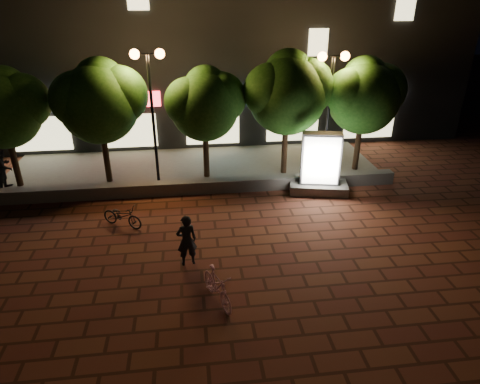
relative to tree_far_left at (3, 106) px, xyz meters
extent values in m
plane|color=#562A1B|center=(6.95, -5.46, -3.29)|extent=(80.00, 80.00, 0.00)
cube|color=#61605A|center=(6.95, -1.46, -3.04)|extent=(16.00, 0.45, 0.50)
cube|color=#61605A|center=(6.95, 1.04, -3.25)|extent=(16.00, 5.00, 0.08)
cube|color=black|center=(6.95, 7.54, 1.71)|extent=(28.00, 8.00, 10.00)
cube|color=silver|center=(-0.05, 3.48, -0.69)|extent=(3.20, 0.12, 0.70)
cube|color=beige|center=(-0.05, 3.48, -2.19)|extent=(2.60, 0.10, 1.60)
cube|color=red|center=(3.95, 3.48, -0.69)|extent=(3.20, 0.12, 0.70)
cube|color=beige|center=(3.95, 3.48, -2.19)|extent=(2.60, 0.10, 1.60)
cube|color=#4AA9D7|center=(7.95, 3.48, -0.69)|extent=(3.20, 0.12, 0.70)
cube|color=beige|center=(7.95, 3.48, -2.19)|extent=(2.60, 0.10, 1.60)
cube|color=orange|center=(11.95, 3.48, -0.69)|extent=(3.20, 0.12, 0.70)
cube|color=beige|center=(11.95, 3.48, -2.19)|extent=(2.60, 0.10, 1.60)
cube|color=beige|center=(15.95, 3.48, -0.69)|extent=(3.20, 0.12, 0.70)
cube|color=beige|center=(15.95, 3.48, -2.19)|extent=(2.60, 0.10, 1.60)
cube|color=beige|center=(12.95, 3.48, 1.71)|extent=(0.90, 0.10, 1.20)
cube|color=beige|center=(16.95, 3.48, 3.21)|extent=(0.90, 0.10, 1.20)
cylinder|color=#322013|center=(-0.05, -0.06, -2.09)|extent=(0.24, 0.24, 2.25)
sphere|color=#2C5C1B|center=(-0.05, -0.06, -0.19)|extent=(2.80, 2.80, 2.80)
sphere|color=#2C5C1B|center=(0.65, 0.14, 0.11)|extent=(2.10, 2.10, 2.10)
sphere|color=#2C5C1B|center=(0.05, 0.29, 0.51)|extent=(1.82, 1.82, 1.82)
cylinder|color=#322013|center=(3.45, -0.06, -2.04)|extent=(0.24, 0.24, 2.34)
sphere|color=#2C5C1B|center=(3.45, -0.06, -0.05)|extent=(3.00, 3.00, 3.00)
sphere|color=#2C5C1B|center=(4.20, 0.14, 0.25)|extent=(2.25, 2.25, 2.25)
sphere|color=#2C5C1B|center=(2.77, -0.21, 0.20)|extent=(2.10, 2.10, 2.10)
sphere|color=#2C5C1B|center=(3.55, 0.29, 0.70)|extent=(1.95, 1.95, 1.95)
cylinder|color=#322013|center=(7.45, -0.06, -2.11)|extent=(0.24, 0.24, 2.21)
sphere|color=#2C5C1B|center=(7.45, -0.06, -0.26)|extent=(2.70, 2.70, 2.70)
sphere|color=#2C5C1B|center=(8.12, 0.14, 0.04)|extent=(2.03, 2.03, 2.02)
sphere|color=#2C5C1B|center=(6.84, -0.21, -0.01)|extent=(1.89, 1.89, 1.89)
sphere|color=#2C5C1B|center=(7.55, 0.29, 0.41)|extent=(1.76, 1.76, 1.76)
cylinder|color=#322013|center=(10.75, -0.06, -2.00)|extent=(0.24, 0.24, 2.43)
sphere|color=#2C5C1B|center=(10.75, -0.06, 0.07)|extent=(3.10, 3.10, 3.10)
sphere|color=#2C5C1B|center=(11.52, 0.14, 0.37)|extent=(2.33, 2.33, 2.33)
sphere|color=#2C5C1B|center=(10.05, -0.21, 0.32)|extent=(2.17, 2.17, 2.17)
sphere|color=#2C5C1B|center=(10.85, 0.29, 0.85)|extent=(2.01, 2.02, 2.02)
cylinder|color=#322013|center=(13.95, -0.06, -2.06)|extent=(0.24, 0.24, 2.29)
sphere|color=#2C5C1B|center=(13.95, -0.06, -0.12)|extent=(2.90, 2.90, 2.90)
sphere|color=#2C5C1B|center=(14.67, 0.14, 0.18)|extent=(2.18, 2.17, 2.17)
sphere|color=#2C5C1B|center=(13.30, -0.21, 0.13)|extent=(2.03, 2.03, 2.03)
sphere|color=#2C5C1B|center=(14.05, 0.29, 0.61)|extent=(1.89, 1.88, 1.88)
cylinder|color=black|center=(5.45, -0.26, -0.71)|extent=(0.12, 0.12, 5.00)
cylinder|color=black|center=(5.45, -0.26, 1.79)|extent=(0.90, 0.08, 0.08)
sphere|color=#FF8C3F|center=(5.00, -0.26, 1.79)|extent=(0.36, 0.36, 0.36)
sphere|color=#FF8C3F|center=(5.90, -0.26, 1.79)|extent=(0.36, 0.36, 0.36)
cylinder|color=black|center=(12.45, -0.26, -0.81)|extent=(0.12, 0.12, 4.80)
cylinder|color=black|center=(12.45, -0.26, 1.59)|extent=(0.90, 0.08, 0.08)
sphere|color=#FF8C3F|center=(12.00, -0.26, 1.59)|extent=(0.36, 0.36, 0.36)
sphere|color=#FF8C3F|center=(12.90, -0.26, 1.59)|extent=(0.36, 0.36, 0.36)
cube|color=#61605A|center=(11.71, -1.96, -3.11)|extent=(2.40, 1.55, 0.37)
cube|color=#4C4C51|center=(11.71, -1.96, -1.91)|extent=(1.55, 0.80, 2.03)
cube|color=white|center=(11.66, -2.23, -1.91)|extent=(1.32, 0.31, 1.85)
cube|color=white|center=(11.77, -1.70, -1.91)|extent=(1.32, 0.31, 1.85)
imported|color=pink|center=(7.30, -7.96, -2.82)|extent=(0.97, 1.61, 0.94)
imported|color=black|center=(6.58, -6.21, -2.50)|extent=(0.64, 0.48, 1.58)
imported|color=black|center=(4.45, -3.77, -2.90)|extent=(1.56, 1.19, 0.79)
imported|color=black|center=(-0.41, -0.25, -2.32)|extent=(0.70, 0.88, 1.79)
camera|label=1|loc=(6.82, -16.33, 3.80)|focal=31.28mm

